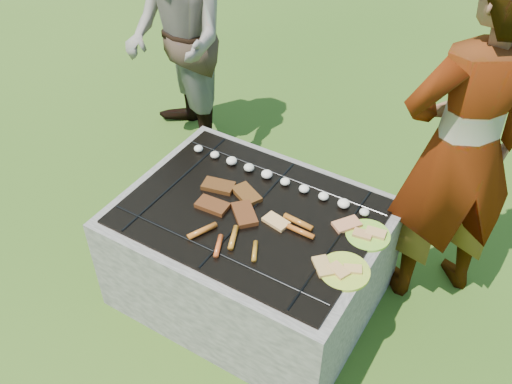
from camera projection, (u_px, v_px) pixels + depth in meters
lawn at (251, 290)px, 3.22m from camera, size 60.00×60.00×0.00m
fire_pit at (251, 256)px, 3.04m from camera, size 1.30×1.00×0.62m
mushrooms at (277, 178)px, 2.98m from camera, size 1.05×0.06×0.04m
pork_slabs at (231, 200)px, 2.86m from camera, size 0.41×0.30×0.02m
sausages at (253, 234)px, 2.68m from camera, size 0.52×0.42×0.03m
bread_on_grate at (316, 234)px, 2.69m from camera, size 0.46×0.44×0.02m
plate_far at (368, 235)px, 2.70m from camera, size 0.23×0.23×0.03m
plate_near at (344, 271)px, 2.53m from camera, size 0.27×0.27×0.03m
cook at (462, 151)px, 2.66m from camera, size 0.80×0.79×1.86m
bystander at (176, 40)px, 3.75m from camera, size 1.02×0.98×1.66m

